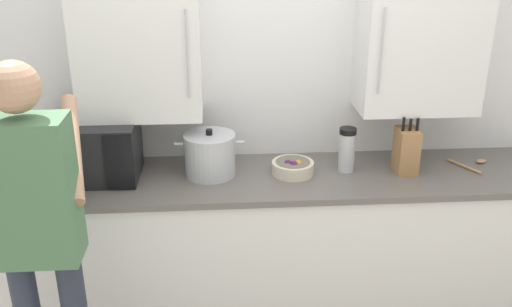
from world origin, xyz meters
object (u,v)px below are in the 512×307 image
Objects in this scene: fruit_bowl at (293,167)px; stock_pot at (210,155)px; microwave_oven at (83,151)px; thermos_flask at (347,150)px; knife_block at (406,150)px; person_figure at (37,228)px; wooden_spoon at (473,164)px.

fruit_bowl is 0.46m from stock_pot.
thermos_flask is at bearing 0.04° from microwave_oven.
knife_block is 1.91m from person_figure.
thermos_flask reaches higher than fruit_bowl.
fruit_bowl is 1.36m from person_figure.
microwave_oven is 1.13m from fruit_bowl.
person_figure is (-1.45, -0.75, -0.00)m from thermos_flask.
wooden_spoon is 0.13× the size of person_figure.
stock_pot is (-0.45, 0.02, 0.08)m from fruit_bowl.
knife_block is 0.19× the size of person_figure.
fruit_bowl is at bearing -3.11° from stock_pot.
person_figure is (-1.77, -0.72, -0.00)m from knife_block.
stock_pot is at bearing 179.84° from thermos_flask.
microwave_oven is 0.67m from stock_pot.
fruit_bowl is at bearing -175.72° from thermos_flask.
microwave_oven is at bearing -179.36° from wooden_spoon.
fruit_bowl reaches higher than wooden_spoon.
knife_block is (0.62, -0.01, 0.09)m from fruit_bowl.
person_figure reaches higher than fruit_bowl.
thermos_flask is at bearing -178.21° from wooden_spoon.
fruit_bowl is 0.63m from knife_block.
thermos_flask is 0.14× the size of person_figure.
thermos_flask is (-0.32, 0.04, -0.00)m from knife_block.
wooden_spoon is 0.75m from thermos_flask.
knife_block reaches higher than wooden_spoon.
microwave_oven is at bearing 87.72° from person_figure.
thermos_flask is at bearing 173.54° from knife_block.
stock_pot is at bearing 47.19° from person_figure.
thermos_flask is (-0.74, -0.02, 0.12)m from wooden_spoon.
person_figure is (-0.70, -0.75, 0.01)m from stock_pot.
knife_block reaches higher than microwave_oven.
thermos_flask is at bearing 4.28° from fruit_bowl.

